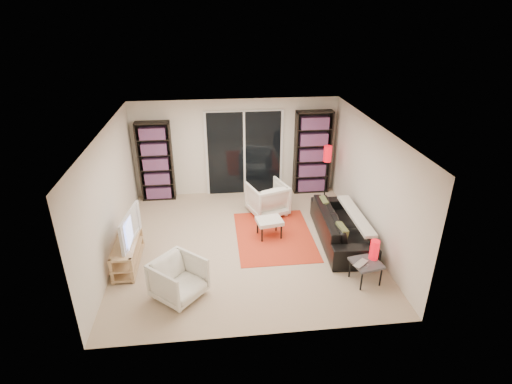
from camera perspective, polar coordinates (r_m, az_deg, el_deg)
floor at (r=8.18m, az=-1.52°, el=-7.33°), size 5.00×5.00×0.00m
wall_back at (r=9.92m, az=-2.87°, el=6.36°), size 5.00×0.02×2.40m
wall_front at (r=5.45m, az=0.69°, el=-10.74°), size 5.00×0.02×2.40m
wall_left at (r=7.83m, az=-20.17°, el=-0.56°), size 0.02×5.00×2.40m
wall_right at (r=8.18m, az=16.12°, el=1.13°), size 0.02×5.00×2.40m
ceiling at (r=7.18m, az=-1.74°, el=9.04°), size 5.00×5.00×0.02m
sliding_door at (r=9.95m, az=-1.69°, el=5.52°), size 1.92×0.08×2.16m
bookshelf_left at (r=9.92m, az=-14.12°, el=4.23°), size 0.80×0.30×1.95m
bookshelf_right at (r=10.10m, az=8.08°, el=5.59°), size 0.90×0.30×2.10m
tv_stand at (r=7.80m, az=-17.86°, el=-8.18°), size 0.40×1.24×0.50m
tv at (r=7.53m, az=-18.24°, el=-4.81°), size 0.27×1.02×0.58m
rug at (r=8.42m, az=2.61°, el=-6.26°), size 1.57×2.12×0.01m
sofa at (r=8.31m, az=12.14°, el=-4.76°), size 0.99×2.27×0.65m
armchair_back at (r=9.13m, az=1.64°, el=-0.95°), size 1.02×1.03×0.75m
armchair_front at (r=6.78m, az=-11.00°, el=-12.10°), size 1.05×1.05×0.69m
ottoman at (r=8.24m, az=1.93°, el=-4.28°), size 0.57×0.50×0.40m
side_table at (r=7.22m, az=15.47°, el=-9.92°), size 0.56×0.56×0.40m
laptop at (r=7.09m, az=15.04°, el=-10.00°), size 0.37×0.35×0.02m
table_lamp at (r=7.23m, az=16.55°, el=-7.90°), size 0.16×0.16×0.35m
floor_lamp at (r=9.64m, az=10.13°, el=4.61°), size 0.21×0.21×1.40m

